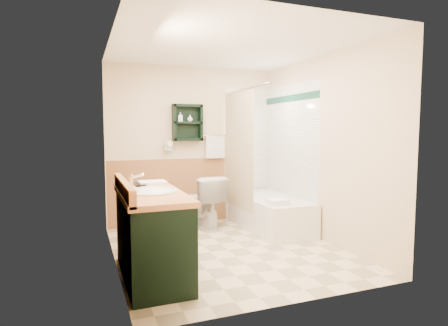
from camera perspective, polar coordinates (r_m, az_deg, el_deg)
floor at (r=4.62m, az=0.58°, el=-13.09°), size 3.00×3.00×0.00m
back_wall at (r=5.83m, az=-4.91°, el=2.68°), size 2.60×0.04×2.40m
left_wall at (r=4.10m, az=-16.83°, el=1.52°), size 0.04×3.00×2.40m
right_wall at (r=5.03m, az=14.72°, el=2.17°), size 0.04×3.00×2.40m
ceiling at (r=4.50m, az=0.61°, el=17.66°), size 2.60×3.00×0.04m
wainscot_left at (r=4.20m, az=-16.11°, el=-8.04°), size 2.98×2.98×1.00m
wainscot_back at (r=5.87m, az=-4.76°, el=-4.17°), size 2.58×2.58×1.00m
mirror_frame at (r=3.55m, az=-15.49°, el=5.89°), size 1.30×1.30×1.00m
mirror_glass at (r=3.55m, az=-15.41°, el=5.89°), size 1.20×1.20×0.90m
tile_right at (r=5.65m, az=9.92°, el=1.02°), size 1.50×1.50×2.10m
tile_back at (r=6.16m, az=4.41°, el=1.41°), size 0.95×0.95×2.10m
tile_accent at (r=5.65m, az=9.96°, el=9.66°), size 1.50×1.50×0.10m
wall_shelf at (r=5.69m, az=-5.59°, el=6.14°), size 0.45×0.15×0.55m
hair_dryer at (r=5.65m, az=-8.56°, el=2.57°), size 0.10×0.24×0.18m
towel_bar at (r=5.87m, az=-1.44°, el=4.18°), size 0.40×0.06×0.40m
curtain_rod at (r=5.32m, az=2.99°, el=11.10°), size 0.03×1.60×0.03m
shower_curtain at (r=5.45m, az=2.20°, el=2.01°), size 1.05×1.05×1.70m
vanity at (r=3.77m, az=-10.94°, el=-10.67°), size 0.59×1.33×0.84m
bathtub at (r=5.53m, az=6.98°, el=-7.58°), size 0.70×1.50×0.47m
toilet at (r=5.56m, az=-3.16°, el=-5.91°), size 0.54×0.83×0.76m
counter_towel at (r=4.17m, az=-10.86°, el=-2.99°), size 0.29×0.23×0.04m
vanity_book at (r=4.12m, az=-14.51°, el=-1.70°), size 0.19×0.03×0.25m
tub_towel at (r=4.96m, az=8.18°, el=-5.88°), size 0.26×0.22×0.07m
soap_bottle_a at (r=5.66m, az=-6.67°, el=6.62°), size 0.09×0.15×0.06m
soap_bottle_b at (r=5.70m, az=-5.21°, el=6.70°), size 0.11×0.12×0.08m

